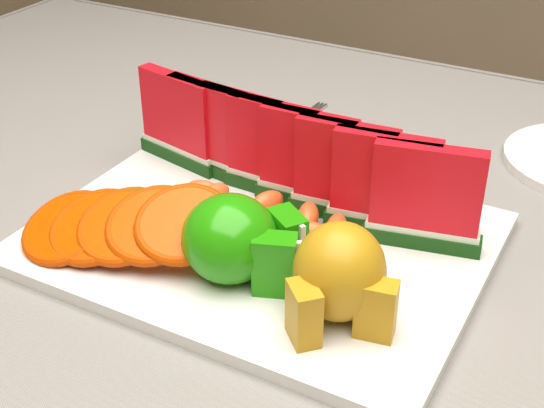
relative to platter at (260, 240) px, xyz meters
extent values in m
cube|color=#523520|center=(0.04, 0.02, -0.03)|extent=(1.40, 0.90, 0.03)
cube|color=#523520|center=(-0.60, 0.41, -0.40)|extent=(0.06, 0.06, 0.72)
cube|color=gray|center=(0.04, 0.02, -0.01)|extent=(1.52, 1.02, 0.01)
cube|color=gray|center=(0.04, 0.53, -0.10)|extent=(1.52, 0.01, 0.20)
cube|color=silver|center=(0.00, 0.00, 0.00)|extent=(0.40, 0.30, 0.01)
ellipsoid|color=#2B7D1B|center=(0.01, -0.06, 0.04)|extent=(0.09, 0.09, 0.07)
cube|color=#2B7D1B|center=(0.05, -0.07, 0.03)|extent=(0.04, 0.03, 0.05)
cube|color=beige|center=(0.06, -0.07, 0.03)|extent=(0.03, 0.02, 0.05)
cube|color=#2B7D1B|center=(0.04, -0.03, 0.03)|extent=(0.04, 0.04, 0.05)
cube|color=beige|center=(0.05, -0.03, 0.03)|extent=(0.03, 0.02, 0.05)
ellipsoid|color=olive|center=(0.11, -0.07, 0.05)|extent=(0.10, 0.10, 0.08)
cube|color=olive|center=(0.10, -0.11, 0.03)|extent=(0.04, 0.04, 0.05)
cube|color=olive|center=(0.14, -0.08, 0.03)|extent=(0.03, 0.03, 0.05)
cube|color=silver|center=(-0.09, 0.20, 0.00)|extent=(0.02, 0.17, 0.00)
cube|color=silver|center=(-0.09, 0.29, 0.00)|extent=(0.00, 0.04, 0.00)
cube|color=silver|center=(-0.09, 0.29, 0.00)|extent=(0.00, 0.04, 0.00)
cube|color=silver|center=(-0.08, 0.29, 0.00)|extent=(0.00, 0.04, 0.00)
cube|color=#0D3408|center=(-0.15, 0.08, 0.01)|extent=(0.11, 0.04, 0.01)
cube|color=silver|center=(-0.15, 0.08, 0.02)|extent=(0.10, 0.04, 0.01)
cube|color=red|center=(-0.15, 0.08, 0.07)|extent=(0.10, 0.04, 0.08)
cube|color=#0D3408|center=(-0.11, 0.08, 0.01)|extent=(0.11, 0.04, 0.01)
cube|color=silver|center=(-0.11, 0.08, 0.02)|extent=(0.10, 0.03, 0.01)
cube|color=red|center=(-0.11, 0.08, 0.07)|extent=(0.10, 0.03, 0.08)
cube|color=#0D3408|center=(-0.07, 0.08, 0.01)|extent=(0.11, 0.03, 0.01)
cube|color=silver|center=(-0.07, 0.08, 0.02)|extent=(0.10, 0.03, 0.01)
cube|color=red|center=(-0.07, 0.08, 0.07)|extent=(0.10, 0.02, 0.08)
cube|color=#0D3408|center=(-0.03, 0.07, 0.01)|extent=(0.11, 0.02, 0.01)
cube|color=silver|center=(-0.03, 0.07, 0.02)|extent=(0.10, 0.02, 0.01)
cube|color=red|center=(-0.03, 0.07, 0.07)|extent=(0.10, 0.02, 0.08)
cube|color=#0D3408|center=(0.01, 0.07, 0.01)|extent=(0.11, 0.02, 0.01)
cube|color=silver|center=(0.01, 0.07, 0.02)|extent=(0.10, 0.02, 0.01)
cube|color=red|center=(0.01, 0.07, 0.07)|extent=(0.10, 0.02, 0.08)
cube|color=#0D3408|center=(0.05, 0.06, 0.01)|extent=(0.11, 0.03, 0.01)
cube|color=silver|center=(0.05, 0.06, 0.02)|extent=(0.10, 0.03, 0.01)
cube|color=red|center=(0.05, 0.06, 0.07)|extent=(0.10, 0.02, 0.08)
cube|color=#0D3408|center=(0.09, 0.06, 0.01)|extent=(0.11, 0.04, 0.01)
cube|color=silver|center=(0.09, 0.06, 0.02)|extent=(0.10, 0.03, 0.01)
cube|color=red|center=(0.09, 0.06, 0.07)|extent=(0.10, 0.03, 0.08)
cube|color=#0D3408|center=(0.13, 0.05, 0.01)|extent=(0.11, 0.04, 0.01)
cube|color=silver|center=(0.13, 0.05, 0.02)|extent=(0.10, 0.04, 0.01)
cube|color=red|center=(0.13, 0.05, 0.07)|extent=(0.10, 0.04, 0.08)
cylinder|color=red|center=(-0.14, -0.09, 0.02)|extent=(0.09, 0.09, 0.03)
torus|color=#BE480C|center=(-0.14, -0.09, 0.02)|extent=(0.10, 0.10, 0.04)
cylinder|color=red|center=(-0.12, -0.09, 0.03)|extent=(0.08, 0.08, 0.03)
torus|color=#BE480C|center=(-0.12, -0.09, 0.03)|extent=(0.10, 0.09, 0.04)
cylinder|color=red|center=(-0.09, -0.08, 0.03)|extent=(0.08, 0.08, 0.03)
torus|color=#BE480C|center=(-0.09, -0.08, 0.03)|extent=(0.09, 0.09, 0.04)
cylinder|color=red|center=(-0.07, -0.07, 0.04)|extent=(0.09, 0.09, 0.03)
torus|color=#BE480C|center=(-0.07, -0.07, 0.04)|extent=(0.10, 0.10, 0.04)
cylinder|color=red|center=(-0.04, -0.06, 0.04)|extent=(0.10, 0.10, 0.03)
torus|color=#BE480C|center=(-0.04, -0.06, 0.04)|extent=(0.11, 0.11, 0.04)
cylinder|color=red|center=(-0.10, 0.12, 0.02)|extent=(0.08, 0.08, 0.03)
torus|color=#BE480C|center=(-0.10, 0.12, 0.02)|extent=(0.09, 0.09, 0.03)
cylinder|color=red|center=(-0.05, 0.12, 0.02)|extent=(0.09, 0.09, 0.03)
torus|color=#BE480C|center=(-0.05, 0.12, 0.02)|extent=(0.10, 0.10, 0.03)
cylinder|color=red|center=(0.00, 0.12, 0.03)|extent=(0.09, 0.09, 0.03)
torus|color=#BE480C|center=(0.00, 0.12, 0.03)|extent=(0.10, 0.10, 0.03)
cylinder|color=red|center=(0.04, 0.12, 0.03)|extent=(0.10, 0.10, 0.03)
torus|color=#BE480C|center=(0.04, 0.12, 0.03)|extent=(0.11, 0.11, 0.03)
cylinder|color=red|center=(0.09, 0.12, 0.03)|extent=(0.10, 0.10, 0.03)
torus|color=#BE480C|center=(0.09, 0.12, 0.03)|extent=(0.11, 0.11, 0.03)
ellipsoid|color=#CE4917|center=(-0.08, 0.02, 0.02)|extent=(0.04, 0.03, 0.02)
ellipsoid|color=#CE4917|center=(-0.06, 0.02, 0.02)|extent=(0.03, 0.04, 0.02)
ellipsoid|color=#CE4917|center=(-0.04, 0.01, 0.02)|extent=(0.04, 0.03, 0.02)
ellipsoid|color=#CE4917|center=(-0.01, 0.03, 0.02)|extent=(0.03, 0.04, 0.02)
ellipsoid|color=#CE4917|center=(0.01, 0.01, 0.02)|extent=(0.04, 0.04, 0.02)
ellipsoid|color=#CE4917|center=(0.03, 0.03, 0.02)|extent=(0.03, 0.04, 0.02)
ellipsoid|color=#CE4917|center=(0.04, 0.01, 0.02)|extent=(0.04, 0.03, 0.02)
ellipsoid|color=#CE4917|center=(0.06, 0.02, 0.02)|extent=(0.03, 0.04, 0.02)
camera|label=1|loc=(0.29, -0.50, 0.39)|focal=50.00mm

